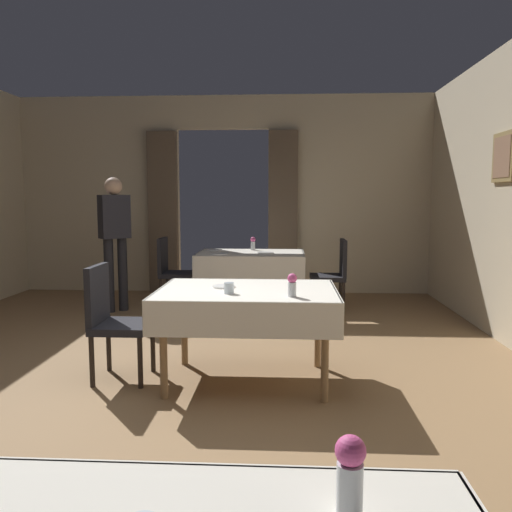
% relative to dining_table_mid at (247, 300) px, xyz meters
% --- Properties ---
extents(ground, '(10.08, 10.08, 0.00)m').
position_rel_dining_table_mid_xyz_m(ground, '(-0.66, -0.24, -0.66)').
color(ground, olive).
extents(wall_back, '(6.40, 0.27, 3.00)m').
position_rel_dining_table_mid_xyz_m(wall_back, '(-0.66, 3.94, 0.85)').
color(wall_back, beige).
rests_on(wall_back, ground).
extents(dining_table_mid, '(1.40, 1.01, 0.75)m').
position_rel_dining_table_mid_xyz_m(dining_table_mid, '(0.00, 0.00, 0.00)').
color(dining_table_mid, olive).
rests_on(dining_table_mid, ground).
extents(dining_table_far, '(1.39, 0.95, 0.75)m').
position_rel_dining_table_mid_xyz_m(dining_table_far, '(-0.15, 2.70, -0.01)').
color(dining_table_far, olive).
rests_on(dining_table_far, ground).
extents(chair_mid_left, '(0.44, 0.44, 0.93)m').
position_rel_dining_table_mid_xyz_m(chair_mid_left, '(-1.09, -0.01, -0.15)').
color(chair_mid_left, black).
rests_on(chair_mid_left, ground).
extents(chair_far_right, '(0.44, 0.44, 0.93)m').
position_rel_dining_table_mid_xyz_m(chair_far_right, '(0.93, 2.64, -0.15)').
color(chair_far_right, black).
rests_on(chair_far_right, ground).
extents(chair_far_left, '(0.44, 0.44, 0.93)m').
position_rel_dining_table_mid_xyz_m(chair_far_left, '(-1.23, 2.79, -0.15)').
color(chair_far_left, black).
rests_on(chair_far_left, ground).
extents(flower_vase_near, '(0.07, 0.07, 0.19)m').
position_rel_dining_table_mid_xyz_m(flower_vase_near, '(0.44, -2.86, 0.19)').
color(flower_vase_near, silver).
rests_on(flower_vase_near, dining_table_near).
extents(flower_vase_mid, '(0.07, 0.07, 0.17)m').
position_rel_dining_table_mid_xyz_m(flower_vase_mid, '(0.35, -0.29, 0.18)').
color(flower_vase_mid, silver).
rests_on(flower_vase_mid, dining_table_mid).
extents(plate_mid_b, '(0.18, 0.18, 0.01)m').
position_rel_dining_table_mid_xyz_m(plate_mid_b, '(-0.19, 0.08, 0.09)').
color(plate_mid_b, white).
rests_on(plate_mid_b, dining_table_mid).
extents(glass_mid_c, '(0.07, 0.07, 0.08)m').
position_rel_dining_table_mid_xyz_m(glass_mid_c, '(-0.12, -0.19, 0.13)').
color(glass_mid_c, silver).
rests_on(glass_mid_c, dining_table_mid).
extents(flower_vase_far, '(0.07, 0.07, 0.18)m').
position_rel_dining_table_mid_xyz_m(flower_vase_far, '(-0.14, 3.01, 0.19)').
color(flower_vase_far, silver).
rests_on(flower_vase_far, dining_table_far).
extents(plate_far_b, '(0.22, 0.22, 0.01)m').
position_rel_dining_table_mid_xyz_m(plate_far_b, '(0.04, 2.62, 0.09)').
color(plate_far_b, white).
rests_on(plate_far_b, dining_table_far).
extents(plate_far_c, '(0.21, 0.21, 0.01)m').
position_rel_dining_table_mid_xyz_m(plate_far_c, '(-0.65, 2.90, 0.09)').
color(plate_far_c, white).
rests_on(plate_far_c, dining_table_far).
extents(plate_far_d, '(0.22, 0.22, 0.01)m').
position_rel_dining_table_mid_xyz_m(plate_far_d, '(-0.54, 2.45, 0.09)').
color(plate_far_d, white).
rests_on(plate_far_d, dining_table_far).
extents(person_waiter_by_doorway, '(0.42, 0.39, 1.72)m').
position_rel_dining_table_mid_xyz_m(person_waiter_by_doorway, '(-1.88, 2.44, 0.36)').
color(person_waiter_by_doorway, black).
rests_on(person_waiter_by_doorway, ground).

